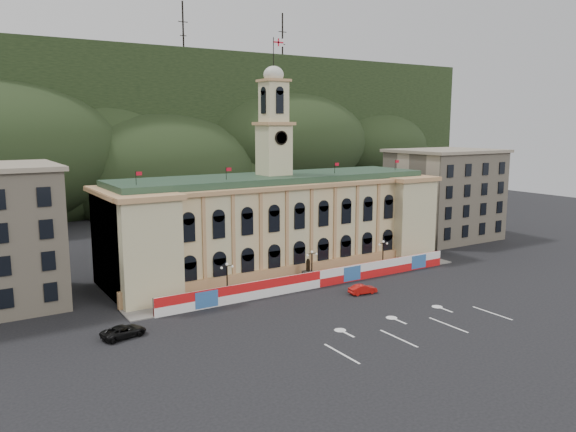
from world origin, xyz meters
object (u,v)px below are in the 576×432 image
lamp_center (312,264)px  black_suv (124,331)px  red_sedan (363,289)px  statue (308,275)px

lamp_center → black_suv: size_ratio=0.95×
red_sedan → black_suv: 33.37m
red_sedan → black_suv: (-33.34, 1.52, 0.03)m
lamp_center → black_suv: (-30.00, -6.35, -2.37)m
statue → black_suv: size_ratio=0.69×
lamp_center → red_sedan: lamp_center is taller
red_sedan → black_suv: size_ratio=0.78×
lamp_center → red_sedan: 8.87m
black_suv → statue: bearing=-87.9°
statue → lamp_center: size_ratio=0.72×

